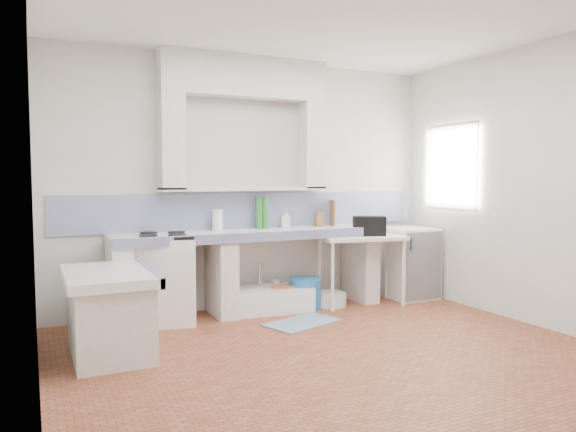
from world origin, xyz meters
name	(u,v)px	position (x,y,z in m)	size (l,w,h in m)	color
floor	(340,357)	(0.00, 0.00, 0.00)	(4.50, 4.50, 0.00)	brown
ceiling	(343,9)	(0.00, 0.00, 2.80)	(4.50, 4.50, 0.00)	white
wall_back	(250,184)	(0.00, 2.00, 1.40)	(4.50, 4.50, 0.00)	silver
wall_front	(561,193)	(0.00, -2.00, 1.40)	(4.50, 4.50, 0.00)	silver
wall_left	(33,189)	(-2.25, 0.00, 1.40)	(4.50, 4.50, 0.00)	silver
wall_right	(538,185)	(2.25, 0.00, 1.40)	(4.50, 4.50, 0.00)	silver
alcove_mass	(245,77)	(-0.10, 1.88, 2.58)	(1.90, 0.25, 0.45)	silver
window_frame	(463,167)	(2.42, 1.20, 1.60)	(0.35, 0.86, 1.06)	#3B2613
lace_valance	(455,135)	(2.28, 1.20, 1.98)	(0.01, 0.84, 0.24)	white
counter_slab	(252,234)	(-0.10, 1.70, 0.86)	(3.00, 0.60, 0.08)	white
counter_lip	(262,237)	(-0.10, 1.42, 0.86)	(3.00, 0.04, 0.10)	navy
counter_pier_left	(120,286)	(-1.50, 1.70, 0.41)	(0.20, 0.55, 0.82)	silver
counter_pier_mid	(222,278)	(-0.45, 1.70, 0.41)	(0.20, 0.55, 0.82)	silver
counter_pier_right	(360,266)	(1.30, 1.70, 0.41)	(0.20, 0.55, 0.82)	silver
peninsula_top	(109,276)	(-1.70, 0.90, 0.66)	(0.70, 1.10, 0.08)	white
peninsula_base	(110,317)	(-1.70, 0.90, 0.31)	(0.60, 1.00, 0.62)	silver
peninsula_lip	(149,273)	(-1.37, 0.90, 0.66)	(0.04, 1.10, 0.10)	navy
backsplash	(251,211)	(0.00, 1.99, 1.10)	(4.27, 0.03, 0.40)	navy
stove	(163,280)	(-1.07, 1.70, 0.43)	(0.61, 0.59, 0.87)	white
sink	(266,300)	(0.06, 1.68, 0.12)	(0.96, 0.52, 0.23)	white
side_table	(361,270)	(1.18, 1.50, 0.40)	(0.97, 0.54, 0.04)	white
fridge	(409,263)	(1.92, 1.56, 0.43)	(0.56, 0.56, 0.86)	white
bucket_red	(254,302)	(-0.10, 1.63, 0.13)	(0.27, 0.27, 0.26)	red
bucket_orange	(283,299)	(0.23, 1.61, 0.14)	(0.29, 0.29, 0.27)	orange
bucket_blue	(305,293)	(0.51, 1.62, 0.17)	(0.37, 0.37, 0.34)	#256DB3
basin_white	(330,299)	(0.82, 1.60, 0.07)	(0.38, 0.38, 0.15)	white
water_bottle_a	(259,297)	(0.02, 1.81, 0.13)	(0.07, 0.07, 0.27)	silver
water_bottle_b	(277,293)	(0.26, 1.85, 0.15)	(0.08, 0.08, 0.30)	silver
black_bag	(369,226)	(1.26, 1.46, 0.92)	(0.36, 0.20, 0.22)	black
green_bottle_a	(259,213)	(0.04, 1.85, 1.08)	(0.08, 0.08, 0.35)	#2A6E2C
green_bottle_b	(265,213)	(0.12, 1.85, 1.08)	(0.08, 0.08, 0.35)	#2A6E2C
knife_block	(319,219)	(0.78, 1.79, 0.99)	(0.09, 0.07, 0.18)	brown
cutting_board	(332,213)	(0.99, 1.85, 1.05)	(0.02, 0.23, 0.31)	brown
paper_towel	(217,220)	(-0.44, 1.85, 1.02)	(0.12, 0.12, 0.23)	white
soap_bottle	(285,219)	(0.37, 1.85, 1.01)	(0.10, 0.10, 0.21)	white
rug	(302,323)	(0.19, 1.05, 0.01)	(0.75, 0.43, 0.01)	#2C4E7C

